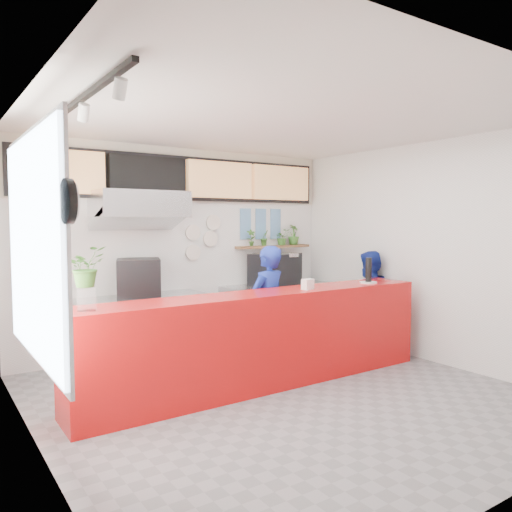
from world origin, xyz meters
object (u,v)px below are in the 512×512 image
espresso_machine (275,269)px  pepper_mill (369,270)px  panini_oven (139,278)px  service_counter (263,339)px  staff_right (369,300)px  staff_center (267,308)px

espresso_machine → pepper_mill: (0.17, -1.87, 0.13)m
panini_oven → pepper_mill: (2.47, -1.87, 0.12)m
service_counter → pepper_mill: pepper_mill is taller
espresso_machine → staff_right: size_ratio=0.53×
staff_right → pepper_mill: 0.99m
panini_oven → staff_center: (1.22, -1.32, -0.35)m
espresso_machine → staff_right: staff_right is taller
panini_oven → espresso_machine: bearing=20.1°
service_counter → espresso_machine: size_ratio=5.78×
service_counter → espresso_machine: (1.49, 1.80, 0.60)m
panini_oven → espresso_machine: panini_oven is taller
espresso_machine → pepper_mill: 1.88m
espresso_machine → staff_right: 1.58m
panini_oven → staff_center: bearing=-27.2°
staff_right → panini_oven: bearing=-41.1°
panini_oven → service_counter: bearing=-45.5°
espresso_machine → staff_right: bearing=-79.6°
staff_center → service_counter: bearing=35.7°
staff_center → staff_right: staff_center is taller
panini_oven → staff_center: size_ratio=0.35×
panini_oven → pepper_mill: 3.10m
service_counter → staff_center: 0.68m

